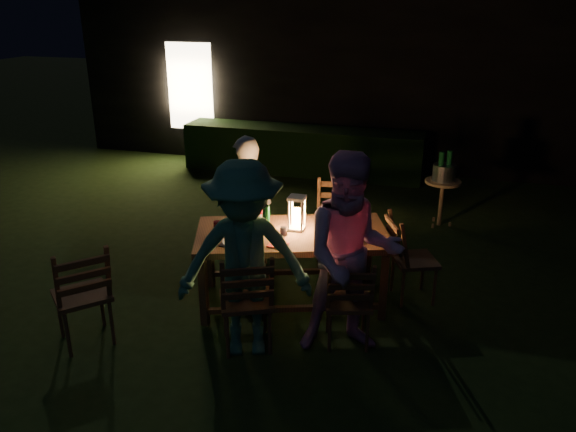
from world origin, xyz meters
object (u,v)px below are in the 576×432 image
(chair_far_right, at_px, (336,242))
(bottle_bucket_a, at_px, (440,169))
(chair_end, at_px, (412,273))
(person_house_side, at_px, (247,204))
(person_opp_right, at_px, (352,256))
(chair_near_right, at_px, (348,316))
(chair_far_left, at_px, (248,245))
(person_opp_left, at_px, (245,261))
(chair_spare, at_px, (85,312))
(lantern, at_px, (297,215))
(side_table, at_px, (443,186))
(bottle_table, at_px, (266,219))
(dining_table, at_px, (292,239))
(chair_near_left, at_px, (247,317))
(ice_bucket, at_px, (444,173))
(bottle_bucket_b, at_px, (448,168))

(chair_far_right, relative_size, bottle_bucket_a, 3.26)
(chair_end, bearing_deg, person_house_side, -119.84)
(person_opp_right, bearing_deg, chair_far_right, 86.30)
(chair_near_right, bearing_deg, chair_far_left, 124.74)
(person_opp_left, bearing_deg, chair_near_right, 3.27)
(chair_far_left, distance_m, chair_spare, 2.00)
(lantern, xyz_separation_m, side_table, (1.34, 2.50, -0.37))
(bottle_table, bearing_deg, side_table, 58.68)
(dining_table, relative_size, person_house_side, 1.33)
(chair_far_left, height_order, chair_far_right, chair_far_right)
(chair_near_left, xyz_separation_m, chair_far_left, (-0.51, 1.45, -0.01))
(chair_end, bearing_deg, lantern, -96.28)
(chair_near_right, distance_m, chair_spare, 2.34)
(bottle_table, relative_size, ice_bucket, 0.93)
(person_house_side, xyz_separation_m, lantern, (0.73, -0.56, 0.16))
(chair_far_left, height_order, lantern, lantern)
(person_house_side, bearing_deg, bottle_table, 103.71)
(ice_bucket, distance_m, bottle_bucket_b, 0.08)
(bottle_table, relative_size, bottle_bucket_b, 0.88)
(chair_spare, xyz_separation_m, person_house_side, (0.88, 1.84, 0.47))
(chair_spare, distance_m, ice_bucket, 4.81)
(dining_table, bearing_deg, person_opp_right, -61.24)
(chair_near_left, distance_m, person_opp_left, 0.57)
(person_opp_left, distance_m, bottle_table, 0.85)
(chair_far_left, distance_m, side_table, 2.87)
(chair_near_left, height_order, chair_far_right, chair_far_right)
(person_house_side, bearing_deg, lantern, 123.00)
(chair_spare, bearing_deg, chair_near_left, -33.69)
(chair_far_left, relative_size, chair_end, 1.02)
(chair_near_left, xyz_separation_m, person_house_side, (-0.53, 1.50, 0.48))
(chair_far_right, height_order, person_house_side, person_house_side)
(dining_table, relative_size, lantern, 5.92)
(person_opp_left, bearing_deg, person_house_side, 90.00)
(person_house_side, height_order, bottle_table, person_house_side)
(dining_table, xyz_separation_m, person_opp_right, (0.70, -0.62, 0.20))
(person_house_side, relative_size, person_opp_left, 0.89)
(chair_end, height_order, person_house_side, person_house_side)
(chair_near_right, distance_m, chair_far_right, 1.54)
(person_house_side, distance_m, person_opp_right, 1.87)
(chair_near_right, bearing_deg, lantern, 120.48)
(chair_far_left, xyz_separation_m, chair_end, (1.84, -0.17, -0.01))
(bottle_table, relative_size, bottle_bucket_a, 0.88)
(chair_spare, distance_m, lantern, 2.15)
(chair_far_right, distance_m, person_house_side, 1.11)
(chair_far_right, relative_size, ice_bucket, 3.47)
(chair_end, bearing_deg, chair_spare, -82.59)
(person_opp_left, relative_size, side_table, 2.73)
(chair_near_left, relative_size, person_opp_right, 0.56)
(chair_far_right, xyz_separation_m, person_opp_right, (0.43, -1.53, 0.58))
(dining_table, bearing_deg, chair_spare, -161.87)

